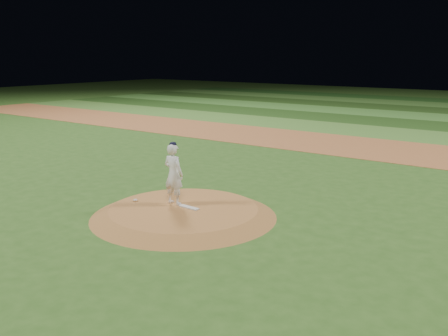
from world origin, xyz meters
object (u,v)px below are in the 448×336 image
object	(u,v)px
pitching_rubber	(189,207)
pitcher_on_mound	(174,174)
rosin_bag	(135,200)
pitchers_mound	(184,212)

from	to	relation	value
pitching_rubber	pitcher_on_mound	bearing A→B (deg)	178.69
pitching_rubber	rosin_bag	size ratio (longest dim) A/B	5.12
pitchers_mound	rosin_bag	xyz separation A→B (m)	(-1.67, -0.37, 0.16)
pitchers_mound	pitcher_on_mound	xyz separation A→B (m)	(-0.51, 0.15, 1.07)
pitching_rubber	pitcher_on_mound	distance (m)	1.12
pitching_rubber	rosin_bag	distance (m)	1.85
rosin_bag	pitcher_on_mound	world-z (taller)	pitcher_on_mound
pitching_rubber	pitcher_on_mound	xyz separation A→B (m)	(-0.63, 0.04, 0.93)
pitchers_mound	pitching_rubber	bearing A→B (deg)	40.32
rosin_bag	pitcher_on_mound	size ratio (longest dim) A/B	0.07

